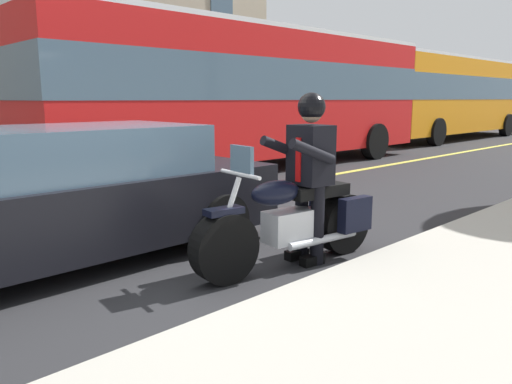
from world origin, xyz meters
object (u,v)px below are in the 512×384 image
object	(u,v)px
motorcycle_main	(295,222)
rider_main	(309,163)
bus_near	(451,94)
bus_far	(253,90)
car_dark	(65,196)

from	to	relation	value
motorcycle_main	rider_main	size ratio (longest dim) A/B	1.27
motorcycle_main	bus_near	xyz separation A→B (m)	(-16.97, -6.26, 1.42)
motorcycle_main	rider_main	bearing A→B (deg)	173.46
motorcycle_main	bus_far	size ratio (longest dim) A/B	0.20
bus_near	car_dark	bearing A→B (deg)	13.66
motorcycle_main	bus_near	distance (m)	18.14
rider_main	car_dark	size ratio (longest dim) A/B	0.38
rider_main	bus_near	distance (m)	17.94
bus_near	car_dark	world-z (taller)	bus_near
bus_near	bus_far	bearing A→B (deg)	3.05
bus_near	bus_far	world-z (taller)	same
bus_far	car_dark	size ratio (longest dim) A/B	2.40
motorcycle_main	rider_main	xyz separation A→B (m)	(-0.19, 0.02, 0.58)
bus_far	car_dark	world-z (taller)	bus_far
rider_main	bus_near	world-z (taller)	bus_near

